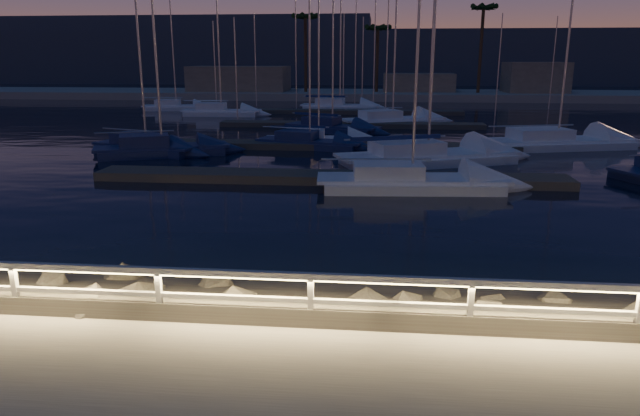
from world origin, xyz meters
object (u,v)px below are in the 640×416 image
at_px(sailboat_a, 144,146).
at_px(sailboat_i, 219,111).
at_px(sailboat_h, 423,156).
at_px(guard_rail, 255,285).
at_px(sailboat_f, 307,142).
at_px(sailboat_j, 330,127).
at_px(sailboat_l, 554,141).
at_px(sailboat_m, 175,106).
at_px(sailboat_n, 338,106).
at_px(sailboat_g, 316,139).
at_px(sailboat_c, 407,180).
at_px(sailboat_k, 390,120).
at_px(sailboat_e, 159,148).

height_order(sailboat_a, sailboat_i, sailboat_i).
xyz_separation_m(sailboat_a, sailboat_h, (16.65, -2.18, 0.04)).
distance_m(sailboat_a, sailboat_h, 16.79).
relative_size(guard_rail, sailboat_i, 3.29).
height_order(sailboat_a, sailboat_f, sailboat_a).
height_order(sailboat_h, sailboat_j, sailboat_h).
xyz_separation_m(sailboat_j, sailboat_l, (14.92, -6.87, 0.04)).
relative_size(sailboat_m, sailboat_n, 0.85).
relative_size(sailboat_j, sailboat_l, 0.77).
distance_m(guard_rail, sailboat_f, 26.38).
distance_m(sailboat_h, sailboat_l, 10.90).
height_order(sailboat_h, sailboat_l, sailboat_h).
xyz_separation_m(sailboat_a, sailboat_g, (10.06, 4.37, -0.04)).
relative_size(guard_rail, sailboat_a, 3.67).
relative_size(sailboat_i, sailboat_n, 0.91).
xyz_separation_m(sailboat_c, sailboat_k, (-0.24, 25.25, 0.03)).
height_order(sailboat_c, sailboat_m, sailboat_c).
xyz_separation_m(sailboat_g, sailboat_h, (6.59, -6.55, 0.08)).
height_order(sailboat_f, sailboat_i, sailboat_i).
relative_size(sailboat_a, sailboat_h, 0.71).
bearing_deg(sailboat_l, sailboat_j, 140.30).
bearing_deg(sailboat_a, sailboat_h, 11.21).
bearing_deg(sailboat_m, guard_rail, -77.22).
distance_m(sailboat_g, sailboat_m, 30.53).
relative_size(sailboat_a, sailboat_e, 0.92).
height_order(sailboat_l, sailboat_m, sailboat_l).
xyz_separation_m(guard_rail, sailboat_e, (-10.55, 22.27, -0.91)).
xyz_separation_m(sailboat_e, sailboat_f, (8.36, 3.99, -0.05)).
xyz_separation_m(sailboat_e, sailboat_h, (15.36, -1.21, 0.01)).
bearing_deg(sailboat_f, guard_rail, -70.05).
bearing_deg(sailboat_g, sailboat_f, -110.68).
relative_size(sailboat_c, sailboat_e, 1.07).
relative_size(guard_rail, sailboat_l, 2.64).
bearing_deg(sailboat_a, sailboat_j, 65.68).
bearing_deg(sailboat_f, sailboat_i, 134.58).
bearing_deg(sailboat_f, sailboat_l, 19.99).
relative_size(sailboat_h, sailboat_j, 1.32).
height_order(guard_rail, sailboat_a, sailboat_a).
height_order(sailboat_g, sailboat_i, sailboat_i).
bearing_deg(sailboat_a, sailboat_e, -18.47).
relative_size(sailboat_f, sailboat_l, 0.71).
relative_size(sailboat_c, sailboat_g, 1.16).
bearing_deg(sailboat_m, sailboat_j, -51.49).
xyz_separation_m(guard_rail, sailboat_g, (-1.77, 27.62, -0.98)).
height_order(sailboat_e, sailboat_f, sailboat_e).
bearing_deg(sailboat_c, sailboat_j, 99.78).
bearing_deg(sailboat_l, sailboat_m, 129.06).
distance_m(sailboat_l, sailboat_m, 41.61).
height_order(sailboat_e, sailboat_h, sailboat_h).
relative_size(sailboat_a, sailboat_c, 0.86).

